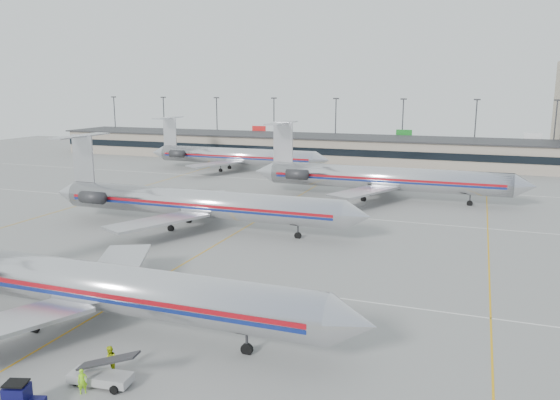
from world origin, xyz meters
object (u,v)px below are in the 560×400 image
at_px(jet_second_row, 192,202).
at_px(tug_center, 20,400).
at_px(jet_foreground, 73,282).
at_px(belt_loader, 102,375).

bearing_deg(jet_second_row, tug_center, -74.40).
distance_m(jet_foreground, jet_second_row, 29.81).
height_order(jet_foreground, jet_second_row, jet_foreground).
height_order(jet_foreground, tug_center, jet_foreground).
distance_m(jet_foreground, tug_center, 12.38).
height_order(tug_center, belt_loader, belt_loader).
distance_m(jet_second_row, tug_center, 41.71).
relative_size(jet_second_row, belt_loader, 9.59).
xyz_separation_m(jet_foreground, tug_center, (5.33, -10.87, -2.57)).
bearing_deg(jet_foreground, tug_center, -63.89).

